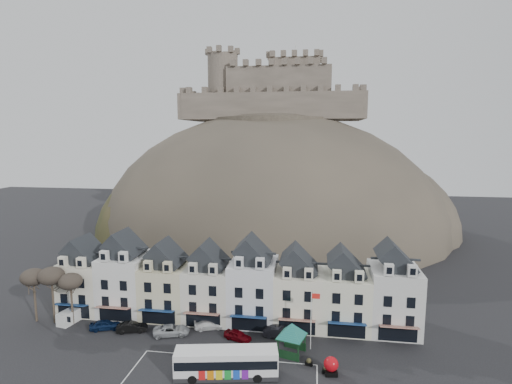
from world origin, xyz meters
TOP-DOWN VIEW (x-y plane):
  - ground at (0.00, 0.00)m, footprint 300.00×300.00m
  - coach_bay_markings at (2.00, 1.25)m, footprint 22.00×7.50m
  - townhouse_terrace at (0.15, 15.97)m, footprint 54.40×9.35m
  - castle_hill at (1.25, 68.95)m, footprint 100.00×76.00m
  - castle at (0.51, 75.93)m, footprint 50.20×22.20m
  - tree_left_far at (-29.00, 10.50)m, footprint 3.61×3.61m
  - tree_left_mid at (-26.00, 10.50)m, footprint 3.78×3.78m
  - tree_left_near at (-23.00, 10.50)m, footprint 3.43×3.43m
  - bus at (2.51, 1.14)m, footprint 12.25×4.85m
  - bus_shelter at (9.74, 7.03)m, footprint 6.37×6.37m
  - red_buoy at (14.60, 3.38)m, footprint 1.73×1.73m
  - flagpole at (12.23, 8.64)m, footprint 1.15×0.12m
  - white_van at (-23.67, 11.11)m, footprint 2.54×4.42m
  - planter_west at (12.00, 4.82)m, footprint 0.98×0.64m
  - planter_east at (14.09, 3.50)m, footprint 1.05×0.73m
  - car_navy at (-17.38, 9.60)m, footprint 4.55×3.03m
  - car_black at (-13.20, 9.50)m, footprint 4.52×2.64m
  - car_silver at (-7.31, 9.50)m, footprint 5.43×3.65m
  - car_white at (-2.55, 12.00)m, footprint 4.58×3.05m
  - car_maroon at (2.20, 9.50)m, footprint 4.27×3.02m
  - car_charcoal at (8.00, 10.94)m, footprint 4.90×2.26m

SIDE VIEW (x-z plane):
  - ground at x=0.00m, z-range 0.00..0.00m
  - coach_bay_markings at x=2.00m, z-range -0.01..0.01m
  - castle_hill at x=1.25m, z-range -33.89..34.11m
  - planter_west at x=12.00m, z-range -0.02..0.89m
  - planter_east at x=14.09m, z-range -0.02..1.02m
  - car_white at x=-2.55m, z-range 0.00..1.23m
  - car_maroon at x=2.20m, z-range 0.00..1.35m
  - car_silver at x=-7.31m, z-range 0.00..1.40m
  - car_black at x=-13.20m, z-range 0.00..1.41m
  - car_navy at x=-17.38m, z-range 0.00..1.44m
  - car_charcoal at x=8.00m, z-range 0.00..1.56m
  - white_van at x=-23.67m, z-range 0.00..1.90m
  - red_buoy at x=14.60m, z-range 0.02..2.16m
  - bus at x=2.51m, z-range 0.18..3.55m
  - bus_shelter at x=9.74m, z-range 1.16..5.38m
  - flagpole at x=12.23m, z-range 0.56..8.52m
  - townhouse_terrace at x=0.15m, z-range -0.60..11.20m
  - tree_left_near at x=-23.00m, z-range 2.64..10.47m
  - tree_left_far at x=-29.00m, z-range 2.78..11.02m
  - tree_left_mid at x=-26.00m, z-range 2.92..11.56m
  - castle at x=0.51m, z-range 29.19..51.19m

